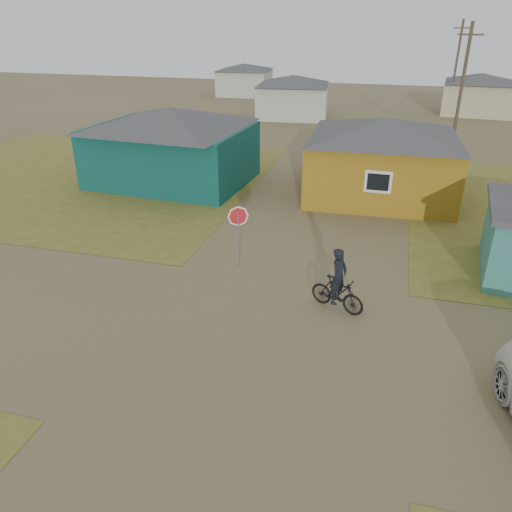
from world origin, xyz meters
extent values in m
plane|color=olive|center=(0.00, 0.00, 0.00)|extent=(120.00, 120.00, 0.00)
cube|color=olive|center=(-14.00, 13.00, 0.01)|extent=(20.00, 18.00, 0.00)
cube|color=#0A3A35|center=(-8.50, 13.50, 1.50)|extent=(8.40, 6.54, 3.00)
pyramid|color=#38383A|center=(-8.50, 13.50, 3.50)|extent=(8.93, 7.08, 1.00)
cube|color=#8F6916|center=(2.50, 14.00, 1.50)|extent=(7.21, 6.24, 3.00)
pyramid|color=#38383A|center=(2.50, 14.00, 3.45)|extent=(7.72, 6.76, 0.90)
cube|color=silver|center=(2.50, 10.97, 1.65)|extent=(1.20, 0.06, 1.00)
cube|color=black|center=(2.50, 10.94, 1.65)|extent=(0.95, 0.04, 0.75)
cube|color=#ACB59B|center=(-6.00, 34.00, 1.40)|extent=(6.49, 5.60, 2.80)
pyramid|color=#38383A|center=(-6.00, 34.00, 3.20)|extent=(7.04, 6.15, 0.80)
cube|color=tan|center=(10.00, 40.00, 1.40)|extent=(6.41, 5.50, 2.80)
pyramid|color=#38383A|center=(10.00, 40.00, 3.20)|extent=(6.95, 6.05, 0.80)
cube|color=#ACB59B|center=(-14.00, 46.00, 1.35)|extent=(5.75, 5.28, 2.70)
pyramid|color=#38383A|center=(-14.00, 46.00, 3.05)|extent=(6.28, 5.81, 0.70)
cylinder|color=#4A3C2C|center=(6.50, 22.00, 4.00)|extent=(0.20, 0.20, 8.00)
cube|color=#4A3C2C|center=(6.50, 22.00, 7.30)|extent=(1.40, 0.10, 0.10)
cylinder|color=#4A3C2C|center=(7.50, 38.00, 4.00)|extent=(0.20, 0.20, 8.00)
cube|color=#4A3C2C|center=(7.50, 38.00, 7.30)|extent=(1.40, 0.10, 0.10)
cylinder|color=gray|center=(-2.04, 4.66, 1.04)|extent=(0.06, 0.06, 2.08)
imported|color=black|center=(1.79, 2.58, 0.55)|extent=(1.88, 1.20, 1.10)
imported|color=black|center=(1.79, 2.58, 1.16)|extent=(0.66, 0.77, 1.80)
camera|label=1|loc=(2.88, -10.96, 8.33)|focal=35.00mm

